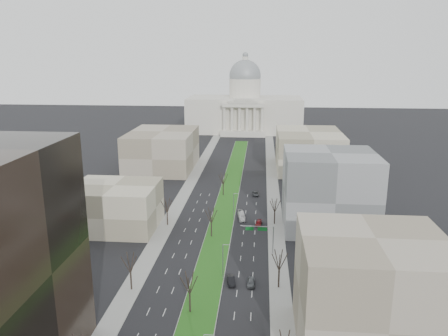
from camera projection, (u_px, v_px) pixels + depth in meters
The scene contains 25 objects.
ground at pixel (228, 196), 170.28m from camera, with size 600.00×600.00×0.00m, color black.
median at pixel (228, 196), 169.28m from camera, with size 8.00×222.03×0.20m.
sidewalk_left at pixel (171, 217), 147.63m from camera, with size 5.00×330.00×0.15m, color gray.
sidewalk_right at pixel (275, 220), 144.69m from camera, with size 5.00×330.00×0.15m, color gray.
capitol at pixel (245, 108), 310.34m from camera, with size 80.00×46.00×55.00m.
building_beige_left at pixel (116, 206), 137.55m from camera, with size 26.00×22.00×14.00m, color gray.
building_tan_right at pixel (371, 294), 79.90m from camera, with size 26.00×24.00×22.00m, color gray.
building_grey_right at pixel (329, 190), 137.40m from camera, with size 28.00×26.00×24.00m, color slate.
building_far_left at pixel (162, 150), 209.50m from camera, with size 30.00×40.00×18.00m, color gray.
building_far_right at pixel (309, 150), 208.43m from camera, with size 30.00×40.00×18.00m, color gray.
tree_left_mid at pixel (130, 262), 100.55m from camera, with size 5.40×5.40×9.72m.
tree_left_far at pixel (167, 205), 139.15m from camera, with size 5.28×5.28×9.50m.
tree_right_mid at pixel (279, 260), 101.48m from camera, with size 5.52×5.52×9.94m.
tree_right_far at pixel (275, 205), 140.19m from camera, with size 5.04×5.04×9.07m.
tree_median_a at pixel (189, 283), 91.56m from camera, with size 5.40×5.40×9.72m.
tree_median_b at pixel (211, 215), 130.12m from camera, with size 5.40×5.40×9.72m.
tree_median_c at pixel (223, 178), 168.68m from camera, with size 5.40×5.40×9.72m.
streetlamp_median_b at pixel (223, 261), 106.09m from camera, with size 1.90×0.20×9.16m.
streetlamp_median_c at pixel (234, 206), 144.65m from camera, with size 1.90×0.20×9.16m.
mast_arm_signs at pixel (263, 233), 119.43m from camera, with size 9.12×0.24×8.09m.
car_grey_near at pixel (251, 282), 104.19m from camera, with size 1.82×4.52×1.54m, color #55595D.
car_black at pixel (231, 280), 104.88m from camera, with size 1.71×4.92×1.62m, color black.
car_red at pixel (259, 223), 140.85m from camera, with size 1.80×4.43×1.29m, color maroon.
car_grey_far at pixel (256, 194), 170.49m from camera, with size 2.27×4.92×1.37m, color #434549.
box_van at pixel (241, 216), 146.26m from camera, with size 1.81×7.73×2.15m, color white.
Camera 1 is at (12.40, -41.55, 53.50)m, focal length 35.00 mm.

